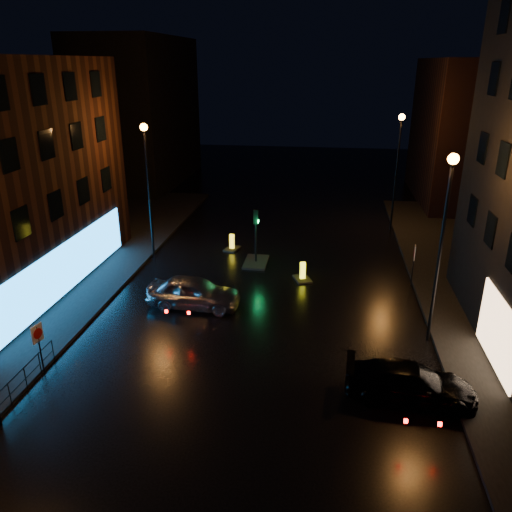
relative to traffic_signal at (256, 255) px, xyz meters
The scene contains 15 objects.
ground 14.06m from the traffic_signal, 85.10° to the right, with size 120.00×120.00×0.00m, color black.
pavement_left 14.14m from the traffic_signal, 154.89° to the right, with size 12.00×44.00×0.15m, color black.
building_far_left 26.50m from the traffic_signal, 125.18° to the left, with size 8.00×16.00×14.00m, color black.
building_far_right 24.83m from the traffic_signal, 48.01° to the left, with size 8.00×14.00×12.00m, color black.
street_lamp_lfar 8.32m from the traffic_signal, behind, with size 0.44×0.44×8.37m.
street_lamp_rnear 13.06m from the traffic_signal, 41.63° to the right, with size 0.44×0.44×8.37m.
street_lamp_rfar 13.06m from the traffic_signal, 41.63° to the left, with size 0.44×0.44×8.37m.
traffic_signal is the anchor object (origin of this frame).
guard_railing 16.47m from the traffic_signal, 114.39° to the right, with size 0.05×6.04×1.00m.
silver_hatchback 6.73m from the traffic_signal, 109.65° to the right, with size 1.89×4.71×1.60m, color #9B9DA2.
dark_sedan 14.59m from the traffic_signal, 58.77° to the right, with size 1.93×4.75×1.38m, color black.
bollard_near 3.73m from the traffic_signal, 35.74° to the right, with size 1.23×1.45×1.08m.
bollard_far 2.87m from the traffic_signal, 132.15° to the left, with size 1.08×1.38×1.07m.
road_sign_left 14.64m from the traffic_signal, 117.31° to the right, with size 0.18×0.54×2.24m.
road_sign_right 9.40m from the traffic_signal, 12.46° to the right, with size 0.14×0.57×2.33m.
Camera 1 is at (2.95, -14.50, 11.71)m, focal length 35.00 mm.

